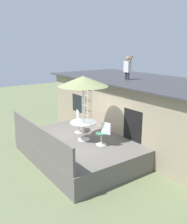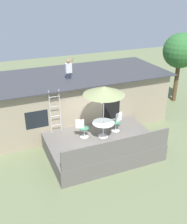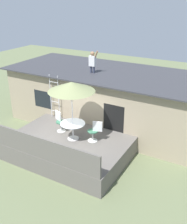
# 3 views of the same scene
# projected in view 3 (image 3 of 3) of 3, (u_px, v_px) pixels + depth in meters

# --- Properties ---
(ground_plane) EXTENTS (40.00, 40.00, 0.00)m
(ground_plane) POSITION_uv_depth(u_px,v_px,m) (70.00, 154.00, 11.76)
(ground_plane) COLOR #66704C
(house) EXTENTS (10.50, 4.50, 2.91)m
(house) POSITION_uv_depth(u_px,v_px,m) (107.00, 98.00, 14.02)
(house) COLOR gray
(house) RESTS_ON ground
(deck) EXTENTS (5.04, 3.59, 0.80)m
(deck) POSITION_uv_depth(u_px,v_px,m) (69.00, 147.00, 11.60)
(deck) COLOR #605B56
(deck) RESTS_ON ground
(deck_railing) EXTENTS (4.94, 0.08, 0.90)m
(deck_railing) POSITION_uv_depth(u_px,v_px,m) (42.00, 149.00, 9.86)
(deck_railing) COLOR #605B56
(deck_railing) RESTS_ON deck
(patio_table) EXTENTS (1.04, 1.04, 0.74)m
(patio_table) POSITION_uv_depth(u_px,v_px,m) (73.00, 127.00, 11.19)
(patio_table) COLOR silver
(patio_table) RESTS_ON deck
(patio_umbrella) EXTENTS (1.90, 1.90, 2.54)m
(patio_umbrella) POSITION_uv_depth(u_px,v_px,m) (71.00, 87.00, 10.47)
(patio_umbrella) COLOR silver
(patio_umbrella) RESTS_ON deck
(step_ladder) EXTENTS (0.52, 0.04, 2.20)m
(step_ladder) POSITION_uv_depth(u_px,v_px,m) (55.00, 97.00, 12.93)
(step_ladder) COLOR silver
(step_ladder) RESTS_ON deck
(person_figure) EXTENTS (0.47, 0.20, 1.11)m
(person_figure) POSITION_uv_depth(u_px,v_px,m) (93.00, 61.00, 12.92)
(person_figure) COLOR #33384C
(person_figure) RESTS_ON house
(patio_chair_left) EXTENTS (0.60, 0.44, 0.92)m
(patio_chair_left) POSITION_uv_depth(u_px,v_px,m) (60.00, 121.00, 11.93)
(patio_chair_left) COLOR silver
(patio_chair_left) RESTS_ON deck
(patio_chair_right) EXTENTS (0.61, 0.44, 0.92)m
(patio_chair_right) POSITION_uv_depth(u_px,v_px,m) (94.00, 131.00, 11.08)
(patio_chair_right) COLOR silver
(patio_chair_right) RESTS_ON deck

